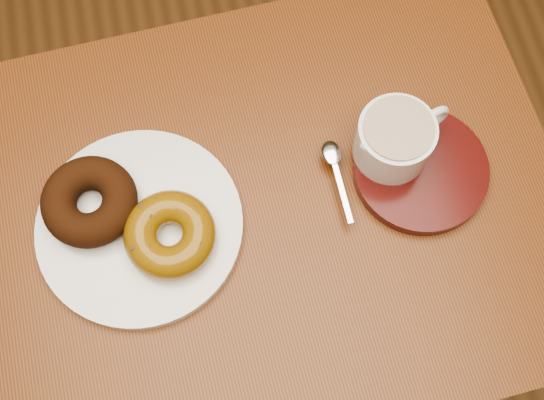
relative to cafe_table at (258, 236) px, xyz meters
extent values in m
plane|color=brown|center=(-0.15, 0.13, -0.60)|extent=(6.00, 6.00, 0.00)
cube|color=brown|center=(0.00, 0.00, 0.10)|extent=(0.79, 0.61, 0.03)
cylinder|color=#482F14|center=(0.35, -0.23, -0.26)|extent=(0.04, 0.04, 0.68)
cylinder|color=#482F14|center=(-0.35, 0.23, -0.26)|extent=(0.04, 0.04, 0.68)
cylinder|color=#482F14|center=(0.33, 0.26, -0.26)|extent=(0.04, 0.04, 0.68)
cylinder|color=white|center=(-0.14, 0.00, 0.12)|extent=(0.30, 0.30, 0.01)
torus|color=black|center=(-0.19, 0.04, 0.15)|extent=(0.13, 0.13, 0.04)
torus|color=#83590E|center=(-0.10, -0.02, 0.15)|extent=(0.11, 0.11, 0.04)
cube|color=#482B18|center=(-0.07, -0.02, 0.16)|extent=(0.01, 0.00, 0.00)
cube|color=#482B18|center=(-0.07, -0.01, 0.16)|extent=(0.01, 0.01, 0.00)
cube|color=#482B18|center=(-0.09, 0.01, 0.16)|extent=(0.01, 0.01, 0.00)
cube|color=#482B18|center=(-0.10, 0.01, 0.16)|extent=(0.01, 0.01, 0.00)
cube|color=#482B18|center=(-0.12, 0.01, 0.16)|extent=(0.01, 0.01, 0.00)
cube|color=#482B18|center=(-0.13, 0.00, 0.16)|extent=(0.01, 0.01, 0.00)
cube|color=#482B18|center=(-0.14, -0.01, 0.16)|extent=(0.01, 0.01, 0.00)
cube|color=#482B18|center=(-0.14, -0.03, 0.16)|extent=(0.01, 0.01, 0.00)
cube|color=#482B18|center=(-0.13, -0.04, 0.16)|extent=(0.01, 0.01, 0.00)
cube|color=#482B18|center=(-0.12, -0.05, 0.16)|extent=(0.01, 0.01, 0.00)
cube|color=#482B18|center=(-0.10, -0.06, 0.16)|extent=(0.01, 0.01, 0.00)
cube|color=#482B18|center=(-0.09, -0.05, 0.16)|extent=(0.01, 0.01, 0.00)
cube|color=#482B18|center=(-0.07, -0.04, 0.16)|extent=(0.01, 0.01, 0.00)
cylinder|color=#3D0A08|center=(0.21, 0.00, 0.12)|extent=(0.22, 0.22, 0.02)
cylinder|color=white|center=(0.17, 0.03, 0.16)|extent=(0.09, 0.09, 0.06)
cylinder|color=brown|center=(0.17, 0.03, 0.19)|extent=(0.08, 0.08, 0.00)
torus|color=white|center=(0.23, 0.05, 0.16)|extent=(0.04, 0.02, 0.04)
ellipsoid|color=silver|center=(0.10, 0.04, 0.13)|extent=(0.02, 0.03, 0.01)
cube|color=silver|center=(0.10, 0.00, 0.13)|extent=(0.01, 0.09, 0.00)
camera|label=1|loc=(-0.04, -0.27, 0.89)|focal=45.00mm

